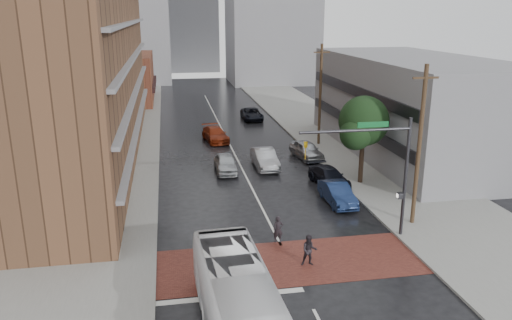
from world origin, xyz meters
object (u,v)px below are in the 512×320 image
object	(u,v)px
car_travel_c	(215,134)
car_parked_far	(307,150)
car_parked_mid	(329,177)
car_parked_near	(337,193)
transit_bus	(242,315)
pedestrian_a	(278,229)
car_travel_a	(226,163)
suv_travel	(252,114)
pedestrian_b	(309,250)
car_travel_b	(265,159)

from	to	relation	value
car_travel_c	car_parked_far	size ratio (longest dim) A/B	1.09
car_parked_mid	car_parked_far	world-z (taller)	car_parked_far
car_parked_near	car_parked_mid	distance (m)	3.90
transit_bus	car_travel_c	xyz separation A→B (m)	(2.28, 33.61, -0.84)
pedestrian_a	car_travel_c	size ratio (longest dim) A/B	0.32
car_travel_a	car_parked_far	distance (m)	8.25
pedestrian_a	suv_travel	size ratio (longest dim) A/B	0.31
transit_bus	car_parked_near	distance (m)	17.04
pedestrian_b	car_travel_a	xyz separation A→B (m)	(-2.41, 16.83, -0.10)
car_travel_a	car_parked_mid	bearing A→B (deg)	-31.24
pedestrian_b	car_travel_b	size ratio (longest dim) A/B	0.35
pedestrian_a	suv_travel	xyz separation A→B (m)	(4.37, 34.59, -0.09)
car_travel_c	car_parked_far	world-z (taller)	car_parked_far
car_travel_a	suv_travel	size ratio (longest dim) A/B	0.87
car_travel_a	car_travel_c	bearing A→B (deg)	89.95
pedestrian_b	car_parked_near	bearing A→B (deg)	70.74
transit_bus	car_parked_near	world-z (taller)	transit_bus
transit_bus	car_parked_mid	world-z (taller)	transit_bus
car_travel_b	car_parked_mid	world-z (taller)	car_travel_b
car_parked_far	car_travel_b	bearing A→B (deg)	-162.32
car_parked_near	car_parked_far	size ratio (longest dim) A/B	0.96
transit_bus	car_travel_a	bearing A→B (deg)	82.25
car_parked_far	car_travel_a	bearing A→B (deg)	-169.61
car_parked_mid	car_travel_c	bearing A→B (deg)	105.82
transit_bus	pedestrian_a	distance (m)	9.88
suv_travel	car_travel_b	bearing A→B (deg)	-96.09
pedestrian_a	car_parked_far	xyz separation A→B (m)	(6.37, 16.59, -0.01)
pedestrian_a	car_parked_far	bearing A→B (deg)	71.80
transit_bus	car_travel_c	world-z (taller)	transit_bus
pedestrian_a	car_travel_c	bearing A→B (deg)	95.66
pedestrian_b	car_parked_far	world-z (taller)	pedestrian_b
pedestrian_a	pedestrian_b	size ratio (longest dim) A/B	0.94
transit_bus	car_travel_b	bearing A→B (deg)	74.23
suv_travel	car_parked_near	world-z (taller)	car_parked_near
car_travel_a	car_parked_far	bearing A→B (deg)	20.47
transit_bus	suv_travel	distance (m)	44.51
car_parked_near	transit_bus	bearing A→B (deg)	-122.34
suv_travel	car_parked_near	bearing A→B (deg)	-87.49
car_travel_a	car_parked_far	xyz separation A→B (m)	(7.77, 2.75, 0.04)
suv_travel	car_parked_mid	size ratio (longest dim) A/B	1.09
pedestrian_b	car_travel_c	xyz separation A→B (m)	(-2.22, 27.39, -0.12)
suv_travel	car_parked_near	xyz separation A→B (m)	(1.04, -29.30, 0.02)
car_travel_c	car_parked_near	distance (m)	20.22
transit_bus	car_parked_mid	bearing A→B (deg)	59.91
car_parked_near	car_travel_a	bearing A→B (deg)	127.76
car_travel_c	car_parked_far	bearing A→B (deg)	-54.55
car_travel_a	car_travel_c	world-z (taller)	car_travel_a
car_parked_far	pedestrian_b	bearing A→B (deg)	-114.43
car_travel_b	car_parked_near	xyz separation A→B (m)	(3.36, -9.11, -0.08)
suv_travel	car_parked_far	world-z (taller)	car_parked_far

